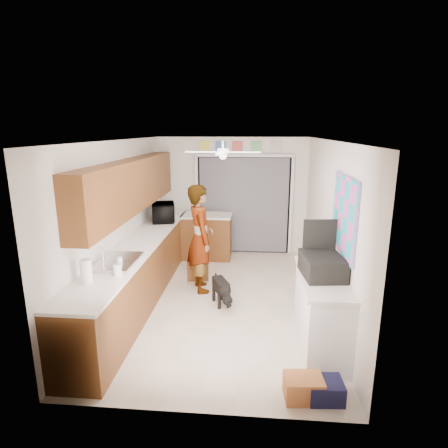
{
  "coord_description": "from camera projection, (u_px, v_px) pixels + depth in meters",
  "views": [
    {
      "loc": [
        0.51,
        -5.51,
        2.66
      ],
      "look_at": [
        0.0,
        0.4,
        1.15
      ],
      "focal_mm": 30.0,
      "sensor_mm": 36.0,
      "label": 1
    }
  ],
  "objects": [
    {
      "name": "floor",
      "position": [
        222.0,
        299.0,
        6.02
      ],
      "size": [
        5.0,
        5.0,
        0.0
      ],
      "primitive_type": "plane",
      "color": "beige",
      "rests_on": "ground"
    },
    {
      "name": "ceiling",
      "position": [
        222.0,
        140.0,
        5.4
      ],
      "size": [
        5.0,
        5.0,
        0.0
      ],
      "primitive_type": "plane",
      "rotation": [
        3.14,
        0.0,
        0.0
      ],
      "color": "white",
      "rests_on": "ground"
    },
    {
      "name": "wall_back",
      "position": [
        232.0,
        196.0,
        8.12
      ],
      "size": [
        3.2,
        0.0,
        3.2
      ],
      "primitive_type": "plane",
      "rotation": [
        1.57,
        0.0,
        0.0
      ],
      "color": "white",
      "rests_on": "ground"
    },
    {
      "name": "wall_front",
      "position": [
        196.0,
        294.0,
        3.3
      ],
      "size": [
        3.2,
        0.0,
        3.2
      ],
      "primitive_type": "plane",
      "rotation": [
        -1.57,
        0.0,
        0.0
      ],
      "color": "white",
      "rests_on": "ground"
    },
    {
      "name": "wall_left",
      "position": [
        120.0,
        222.0,
        5.84
      ],
      "size": [
        0.0,
        5.0,
        5.0
      ],
      "primitive_type": "plane",
      "rotation": [
        1.57,
        0.0,
        1.57
      ],
      "color": "white",
      "rests_on": "ground"
    },
    {
      "name": "wall_right",
      "position": [
        328.0,
        226.0,
        5.58
      ],
      "size": [
        0.0,
        5.0,
        5.0
      ],
      "primitive_type": "plane",
      "rotation": [
        1.57,
        0.0,
        -1.57
      ],
      "color": "white",
      "rests_on": "ground"
    },
    {
      "name": "left_base_cabinets",
      "position": [
        141.0,
        270.0,
        6.02
      ],
      "size": [
        0.6,
        4.8,
        0.9
      ],
      "primitive_type": "cube",
      "color": "brown",
      "rests_on": "floor"
    },
    {
      "name": "left_countertop",
      "position": [
        140.0,
        243.0,
        5.9
      ],
      "size": [
        0.62,
        4.8,
        0.04
      ],
      "primitive_type": "cube",
      "color": "white",
      "rests_on": "left_base_cabinets"
    },
    {
      "name": "upper_cabinets",
      "position": [
        132.0,
        185.0,
        5.89
      ],
      "size": [
        0.32,
        4.0,
        0.8
      ],
      "primitive_type": "cube",
      "color": "brown",
      "rests_on": "wall_left"
    },
    {
      "name": "sink_basin",
      "position": [
        117.0,
        262.0,
        4.93
      ],
      "size": [
        0.5,
        0.76,
        0.06
      ],
      "primitive_type": "cube",
      "color": "silver",
      "rests_on": "left_countertop"
    },
    {
      "name": "faucet",
      "position": [
        103.0,
        255.0,
        4.92
      ],
      "size": [
        0.03,
        0.03,
        0.22
      ],
      "primitive_type": "cylinder",
      "color": "silver",
      "rests_on": "left_countertop"
    },
    {
      "name": "peninsula_base",
      "position": [
        207.0,
        237.0,
        7.88
      ],
      "size": [
        1.0,
        0.6,
        0.9
      ],
      "primitive_type": "cube",
      "color": "brown",
      "rests_on": "floor"
    },
    {
      "name": "peninsula_top",
      "position": [
        207.0,
        215.0,
        7.76
      ],
      "size": [
        1.04,
        0.64,
        0.04
      ],
      "primitive_type": "cube",
      "color": "white",
      "rests_on": "peninsula_base"
    },
    {
      "name": "back_opening_recess",
      "position": [
        244.0,
        205.0,
        8.12
      ],
      "size": [
        2.0,
        0.06,
        2.1
      ],
      "primitive_type": "cube",
      "color": "black",
      "rests_on": "wall_back"
    },
    {
      "name": "curtain_panel",
      "position": [
        244.0,
        206.0,
        8.08
      ],
      "size": [
        1.9,
        0.03,
        2.05
      ],
      "primitive_type": "cube",
      "color": "slate",
      "rests_on": "wall_back"
    },
    {
      "name": "door_trim_left",
      "position": [
        197.0,
        205.0,
        8.18
      ],
      "size": [
        0.06,
        0.04,
        2.1
      ],
      "primitive_type": "cube",
      "color": "white",
      "rests_on": "wall_back"
    },
    {
      "name": "door_trim_right",
      "position": [
        291.0,
        206.0,
        8.01
      ],
      "size": [
        0.06,
        0.04,
        2.1
      ],
      "primitive_type": "cube",
      "color": "white",
      "rests_on": "wall_back"
    },
    {
      "name": "door_trim_head",
      "position": [
        244.0,
        156.0,
        7.83
      ],
      "size": [
        2.1,
        0.04,
        0.06
      ],
      "primitive_type": "cube",
      "color": "white",
      "rests_on": "wall_back"
    },
    {
      "name": "header_frame_0",
      "position": [
        204.0,
        147.0,
        7.89
      ],
      "size": [
        0.22,
        0.02,
        0.22
      ],
      "primitive_type": "cube",
      "color": "#EDE74F",
      "rests_on": "wall_back"
    },
    {
      "name": "header_frame_1",
      "position": [
        221.0,
        147.0,
        7.86
      ],
      "size": [
        0.22,
        0.02,
        0.22
      ],
      "primitive_type": "cube",
      "color": "#4B76CA",
      "rests_on": "wall_back"
    },
    {
      "name": "header_frame_2",
      "position": [
        237.0,
        147.0,
        7.83
      ],
      "size": [
        0.22,
        0.02,
        0.22
      ],
      "primitive_type": "cube",
      "color": "#D1504E",
      "rests_on": "wall_back"
    },
    {
      "name": "header_frame_3",
      "position": [
        256.0,
        147.0,
        7.79
      ],
      "size": [
        0.22,
        0.02,
        0.22
      ],
      "primitive_type": "cube",
      "color": "#6EC170",
      "rests_on": "wall_back"
    },
    {
      "name": "header_frame_4",
      "position": [
        276.0,
        147.0,
        7.76
      ],
      "size": [
        0.22,
        0.02,
        0.22
      ],
      "primitive_type": "cube",
      "color": "beige",
      "rests_on": "wall_back"
    },
    {
      "name": "route66_sign",
      "position": [
        188.0,
        147.0,
        7.92
      ],
      "size": [
        0.22,
        0.02,
        0.26
      ],
      "primitive_type": "cube",
      "color": "silver",
      "rests_on": "wall_back"
    },
    {
      "name": "right_counter_base",
      "position": [
        321.0,
        313.0,
        4.64
      ],
      "size": [
        0.5,
        1.4,
        0.9
      ],
      "primitive_type": "cube",
      "color": "white",
      "rests_on": "floor"
    },
    {
      "name": "right_counter_top",
      "position": [
        323.0,
        277.0,
        4.52
      ],
      "size": [
        0.54,
        1.44,
        0.04
      ],
      "primitive_type": "cube",
      "color": "white",
      "rests_on": "right_counter_base"
    },
    {
      "name": "abstract_painting",
      "position": [
        344.0,
        215.0,
        4.51
      ],
      "size": [
        0.03,
        1.15,
        0.95
      ],
      "primitive_type": "cube",
      "color": "#E052B8",
      "rests_on": "wall_right"
    },
    {
      "name": "ceiling_fan",
      "position": [
        223.0,
        152.0,
        5.64
      ],
      "size": [
        1.14,
        1.14,
        0.24
      ],
      "primitive_type": "cube",
      "color": "white",
      "rests_on": "ceiling"
    },
    {
      "name": "microwave",
      "position": [
        163.0,
        212.0,
        7.17
      ],
      "size": [
        0.56,
        0.7,
        0.34
      ],
      "primitive_type": "imported",
      "rotation": [
        0.0,
        0.0,
        1.83
      ],
      "color": "black",
      "rests_on": "left_countertop"
    },
    {
      "name": "jar_a",
      "position": [
        117.0,
        270.0,
        4.51
      ],
      "size": [
        0.11,
        0.11,
        0.14
      ],
      "primitive_type": "cylinder",
      "rotation": [
        0.0,
        0.0,
        -0.06
      ],
      "color": "silver",
      "rests_on": "left_countertop"
    },
    {
      "name": "jar_b",
      "position": [
        120.0,
        261.0,
        4.85
      ],
      "size": [
        0.07,
        0.07,
        0.11
      ],
      "primitive_type": "cylinder",
      "rotation": [
        0.0,
        0.0,
        -0.0
      ],
      "color": "silver",
      "rests_on": "left_countertop"
    },
    {
      "name": "paper_towel_roll",
      "position": [
        86.0,
        271.0,
        4.27
      ],
      "size": [
        0.16,
        0.16,
        0.28
      ],
      "primitive_type": "cylinder",
      "rotation": [
        0.0,
        0.0,
        -0.24
      ],
      "color": "white",
      "rests_on": "left_countertop"
    },
    {
      "name": "suitcase",
      "position": [
        322.0,
        266.0,
        4.48
      ],
      "size": [
        0.52,
        0.65,
        0.26
      ],
      "primitive_type": "cube",
      "rotation": [
        0.0,
        0.0,
        0.12
      ],
      "color": "black",
      "rests_on": "right_counter_top"
    },
    {
      "name": "suitcase_rim",
      "position": [
        321.0,
        274.0,
        4.51
      ],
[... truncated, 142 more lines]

